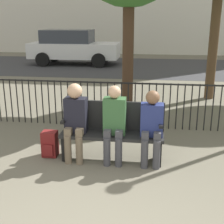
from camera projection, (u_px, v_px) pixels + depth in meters
The scene contains 8 objects.
park_bench at pixel (113, 129), 4.97m from camera, with size 1.62×0.45×0.92m.
seated_person_0 at pixel (75, 117), 4.86m from camera, with size 0.34×0.39×1.24m.
seated_person_1 at pixel (114, 121), 4.79m from camera, with size 0.34×0.39×1.22m.
seated_person_2 at pixel (152, 124), 4.72m from camera, with size 0.34×0.39×1.16m.
backpack at pixel (50, 144), 5.10m from camera, with size 0.24×0.24×0.42m.
fence_railing at pixel (121, 101), 6.37m from camera, with size 9.01×0.03×0.95m.
street_surface at pixel (140, 67), 14.25m from camera, with size 24.00×6.00×0.01m.
parked_car_0 at pixel (73, 47), 14.80m from camera, with size 4.20×1.94×1.62m.
Camera 1 is at (0.61, -2.28, 2.21)m, focal length 50.00 mm.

